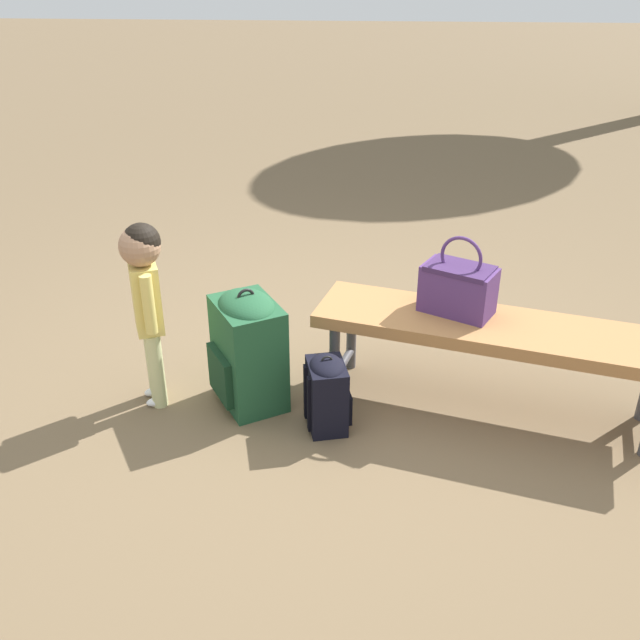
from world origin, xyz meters
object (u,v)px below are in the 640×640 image
object	(u,v)px
child_standing	(145,288)
backpack_small	(327,392)
handbag	(458,287)
backpack_large	(248,347)
park_bench	(492,334)

from	to	relation	value
child_standing	backpack_small	distance (m)	0.93
handbag	child_standing	bearing A→B (deg)	6.78
backpack_small	handbag	bearing A→B (deg)	-151.60
handbag	backpack_large	distance (m)	1.00
handbag	backpack_large	bearing A→B (deg)	8.09
handbag	backpack_small	size ratio (longest dim) A/B	1.00
park_bench	child_standing	world-z (taller)	child_standing
backpack_large	park_bench	bearing A→B (deg)	-178.17
handbag	child_standing	distance (m)	1.40
park_bench	backpack_large	size ratio (longest dim) A/B	2.78
park_bench	child_standing	size ratio (longest dim) A/B	1.84
handbag	park_bench	bearing A→B (deg)	148.07
park_bench	handbag	xyz separation A→B (m)	(0.16, -0.10, 0.18)
backpack_large	backpack_small	world-z (taller)	backpack_large
handbag	backpack_small	world-z (taller)	handbag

